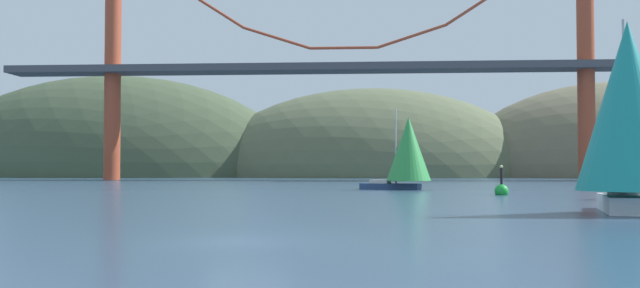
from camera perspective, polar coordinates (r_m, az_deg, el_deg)
ground_plane at (r=21.00m, az=-6.23°, el=-8.07°), size 360.00×360.00×0.00m
headland_left at (r=166.26m, az=-16.86°, el=-2.60°), size 86.77×44.00×46.75m
headland_center at (r=155.58m, az=4.32°, el=-2.73°), size 76.45×44.00×39.97m
headland_right at (r=165.47m, az=23.75°, el=-2.52°), size 74.21×44.00×42.24m
suspension_bridge at (r=117.07m, az=2.00°, el=7.14°), size 116.30×6.00×44.76m
sailboat_green_sail at (r=67.95m, az=7.31°, el=-0.55°), size 7.70×5.65×8.02m
sailboat_teal_sail at (r=35.63m, az=24.27°, el=2.49°), size 5.88×8.38×9.55m
channel_buoy at (r=56.61m, az=14.88°, el=-3.75°), size 1.10×1.10×2.64m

